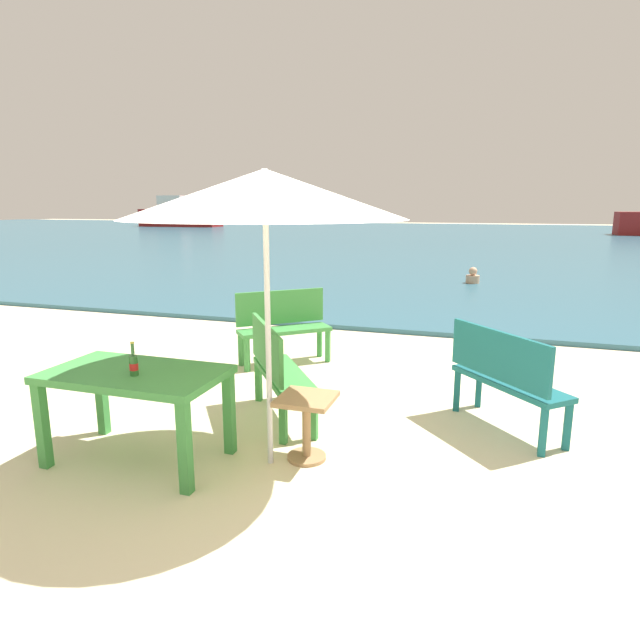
{
  "coord_description": "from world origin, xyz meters",
  "views": [
    {
      "loc": [
        1.47,
        -3.37,
        2.05
      ],
      "look_at": [
        -0.59,
        3.0,
        0.6
      ],
      "focal_mm": 30.04,
      "sensor_mm": 36.0,
      "label": 1
    }
  ],
  "objects": [
    {
      "name": "sea_water",
      "position": [
        0.0,
        30.0,
        0.04
      ],
      "size": [
        120.0,
        50.0,
        0.08
      ],
      "primitive_type": "cube",
      "color": "#2D6075",
      "rests_on": "ground_plane"
    },
    {
      "name": "swimmer_person",
      "position": [
        1.01,
        10.75,
        0.24
      ],
      "size": [
        0.34,
        0.34,
        0.41
      ],
      "color": "tan",
      "rests_on": "sea_water"
    },
    {
      "name": "boat_tanker",
      "position": [
        -26.15,
        40.14,
        1.08
      ],
      "size": [
        7.62,
        2.08,
        2.77
      ],
      "color": "maroon",
      "rests_on": "sea_water"
    },
    {
      "name": "bench_teal_center",
      "position": [
        1.64,
        1.56,
        0.54
      ],
      "size": [
        1.08,
        1.13,
        0.95
      ],
      "color": "#196066",
      "rests_on": "ground_plane"
    },
    {
      "name": "beer_bottle_amber",
      "position": [
        -1.1,
        -0.06,
        0.85
      ],
      "size": [
        0.07,
        0.07,
        0.26
      ],
      "color": "#2D662D",
      "rests_on": "picnic_table_green"
    },
    {
      "name": "picnic_table_green",
      "position": [
        -1.17,
        0.04,
        0.65
      ],
      "size": [
        1.4,
        0.8,
        0.76
      ],
      "color": "#3D8C42",
      "rests_on": "ground_plane"
    },
    {
      "name": "bench_green_left",
      "position": [
        -0.43,
        1.16,
        0.54
      ],
      "size": [
        0.99,
        1.19,
        0.95
      ],
      "color": "#3D8C42",
      "rests_on": "ground_plane"
    },
    {
      "name": "patio_umbrella",
      "position": [
        -0.14,
        0.31,
        2.12
      ],
      "size": [
        2.1,
        2.1,
        2.3
      ],
      "color": "silver",
      "rests_on": "ground_plane"
    },
    {
      "name": "side_table_wood",
      "position": [
        0.12,
        0.46,
        0.35
      ],
      "size": [
        0.44,
        0.44,
        0.54
      ],
      "color": "#9E7A51",
      "rests_on": "ground_plane"
    },
    {
      "name": "bench_green_right",
      "position": [
        -1.09,
        2.97,
        0.54
      ],
      "size": [
        1.14,
        1.06,
        0.95
      ],
      "color": "#3D8C42",
      "rests_on": "ground_plane"
    },
    {
      "name": "ground_plane",
      "position": [
        0.0,
        0.0,
        0.0
      ],
      "size": [
        120.0,
        120.0,
        0.0
      ],
      "primitive_type": "plane",
      "color": "beige"
    }
  ]
}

